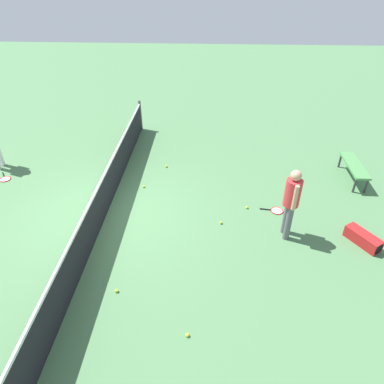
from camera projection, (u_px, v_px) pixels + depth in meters
The scene contains 13 objects.
ground_plane at pixel (107, 213), 8.55m from camera, with size 40.00×40.00×0.00m, color #4C7A4C.
court_net at pixel (104, 196), 8.27m from camera, with size 10.09×0.09×1.07m.
player_near_side at pixel (291, 199), 7.31m from camera, with size 0.52×0.35×1.70m.
tennis_racket_near_player at pixel (276, 211), 8.60m from camera, with size 0.36×0.60×0.03m.
tennis_racket_far_player at pixel (5, 179), 9.83m from camera, with size 0.57×0.48×0.03m.
tennis_ball_near_player at pixel (247, 207), 8.67m from camera, with size 0.07×0.07×0.07m, color #C6E033.
tennis_ball_by_net at pixel (144, 186), 9.46m from camera, with size 0.07×0.07×0.07m, color #C6E033.
tennis_ball_midcourt at pixel (187, 335), 5.76m from camera, with size 0.07×0.07×0.07m, color #C6E033.
tennis_ball_baseline at pixel (117, 291), 6.52m from camera, with size 0.07×0.07×0.07m, color #C6E033.
tennis_ball_stray_left at pixel (221, 223), 8.18m from camera, with size 0.07×0.07×0.07m, color #C6E033.
tennis_ball_stray_right at pixel (166, 166), 10.37m from camera, with size 0.07×0.07×0.07m, color #C6E033.
courtside_bench at pixel (354, 166), 9.61m from camera, with size 1.50×0.42×0.48m.
equipment_bag at pixel (364, 239), 7.54m from camera, with size 0.82×0.67×0.28m.
Camera 1 is at (-6.65, -2.45, 5.25)m, focal length 32.35 mm.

